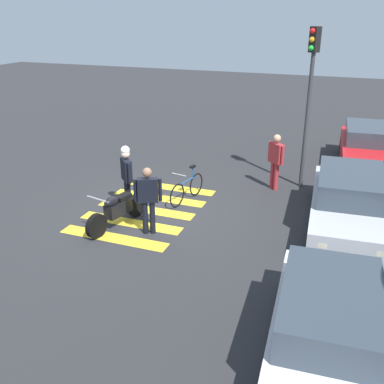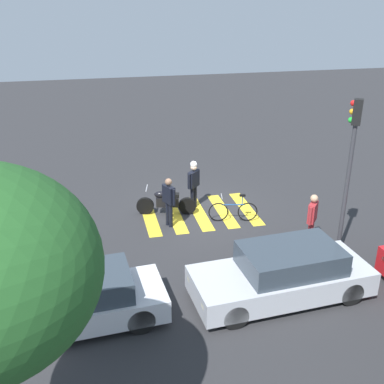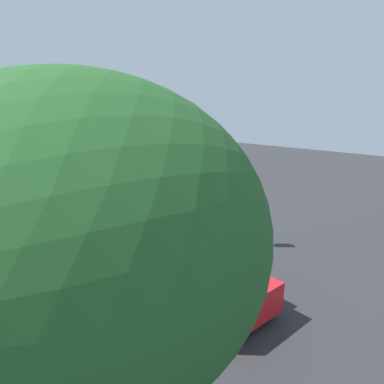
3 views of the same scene
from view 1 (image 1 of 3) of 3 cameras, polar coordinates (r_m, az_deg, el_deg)
ground_plane at (r=12.60m, az=-5.97°, el=-2.26°), size 60.00×60.00×0.00m
police_motorcycle at (r=11.58m, az=-9.59°, el=-2.28°), size 2.12×0.76×1.03m
leaning_bicycle at (r=12.97m, az=-0.63°, el=0.45°), size 1.69×0.51×1.01m
officer_on_foot at (r=10.90m, az=-5.68°, el=-0.56°), size 0.39×0.63×1.74m
officer_by_motorcycle at (r=12.34m, az=-8.42°, el=2.47°), size 0.52×0.50×1.84m
pedestrian_bystander at (r=13.87m, az=10.71°, el=4.31°), size 0.48×0.56×1.76m
crosswalk_stripes at (r=12.60m, az=-5.97°, el=-2.25°), size 4.05×2.86×0.01m
car_red_convertible at (r=16.96m, az=21.68°, el=5.30°), size 4.41×2.08×1.46m
car_silver_sedan at (r=12.03m, az=19.59°, el=-1.24°), size 4.78×2.16×1.42m
car_white_van at (r=7.41m, az=17.17°, el=-17.05°), size 4.59×2.04×1.34m
traffic_light_pole at (r=13.80m, az=14.95°, el=13.14°), size 0.36×0.33×4.81m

